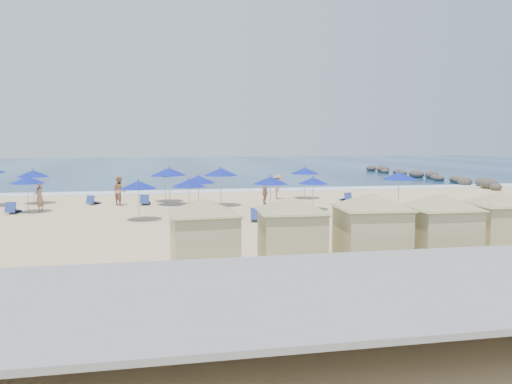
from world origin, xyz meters
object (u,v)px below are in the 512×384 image
(beachgoer_2, at_px, (265,193))
(beachgoer_1, at_px, (119,191))
(umbrella_8, at_px, (271,180))
(umbrella_10, at_px, (313,181))
(cabana_0, at_px, (204,227))
(umbrella_1, at_px, (27,180))
(umbrella_4, at_px, (165,173))
(rock_jetty, at_px, (422,175))
(cabana_3, at_px, (440,221))
(cabana_4, at_px, (501,216))
(umbrella_2, at_px, (33,174))
(beachgoer_3, at_px, (278,187))
(beachgoer_0, at_px, (39,196))
(cabana_2, at_px, (371,221))
(umbrella_7, at_px, (221,172))
(umbrella_5, at_px, (169,172))
(umbrella_12, at_px, (189,183))
(umbrella_6, at_px, (198,179))
(umbrella_11, at_px, (399,176))
(umbrella_3, at_px, (138,185))
(trash_bin, at_px, (346,227))
(cabana_1, at_px, (291,224))
(umbrella_9, at_px, (305,171))

(beachgoer_2, bearing_deg, beachgoer_1, 75.17)
(umbrella_8, height_order, umbrella_10, umbrella_8)
(cabana_0, height_order, umbrella_1, cabana_0)
(umbrella_4, xyz_separation_m, umbrella_10, (8.61, -5.67, -0.21))
(rock_jetty, relative_size, beachgoer_1, 14.23)
(umbrella_4, bearing_deg, cabana_3, -65.81)
(cabana_3, bearing_deg, umbrella_10, 90.27)
(cabana_4, xyz_separation_m, umbrella_2, (-19.83, 19.24, 0.48))
(cabana_4, xyz_separation_m, beachgoer_2, (-5.07, 15.88, -0.74))
(umbrella_8, distance_m, beachgoer_2, 4.49)
(beachgoer_1, distance_m, beachgoer_3, 10.82)
(umbrella_4, height_order, beachgoer_0, umbrella_4)
(cabana_0, height_order, cabana_2, cabana_2)
(umbrella_8, bearing_deg, umbrella_7, 117.92)
(cabana_0, height_order, beachgoer_3, cabana_0)
(umbrella_5, xyz_separation_m, umbrella_8, (5.44, -5.24, -0.22))
(umbrella_1, xyz_separation_m, umbrella_2, (-0.64, 4.08, 0.10))
(umbrella_12, bearing_deg, umbrella_2, 142.75)
(umbrella_6, xyz_separation_m, beachgoer_3, (6.01, 5.59, -1.06))
(umbrella_11, bearing_deg, umbrella_4, 153.38)
(umbrella_3, distance_m, umbrella_5, 6.09)
(beachgoer_0, bearing_deg, umbrella_8, 89.35)
(cabana_2, xyz_separation_m, umbrella_8, (-0.62, 12.09, 0.37))
(trash_bin, xyz_separation_m, umbrella_1, (-15.38, 10.23, 1.49))
(cabana_0, bearing_deg, beachgoer_3, 70.11)
(umbrella_6, bearing_deg, umbrella_10, -1.57)
(trash_bin, bearing_deg, cabana_2, -90.88)
(cabana_1, relative_size, umbrella_4, 1.84)
(cabana_4, bearing_deg, trash_bin, 127.74)
(umbrella_3, relative_size, umbrella_7, 0.86)
(umbrella_4, distance_m, umbrella_8, 9.11)
(umbrella_10, height_order, beachgoer_0, umbrella_10)
(umbrella_3, xyz_separation_m, umbrella_7, (4.88, 4.85, 0.31))
(cabana_2, xyz_separation_m, cabana_4, (5.06, 0.49, -0.06))
(rock_jetty, height_order, umbrella_4, umbrella_4)
(rock_jetty, height_order, umbrella_9, umbrella_9)
(cabana_4, relative_size, beachgoer_1, 2.26)
(umbrella_1, xyz_separation_m, umbrella_12, (9.03, -3.28, -0.06))
(umbrella_5, bearing_deg, umbrella_8, -43.93)
(umbrella_1, bearing_deg, cabana_1, -52.96)
(cabana_1, xyz_separation_m, umbrella_6, (-1.92, 13.39, 0.43))
(beachgoer_0, bearing_deg, beachgoer_1, 131.92)
(umbrella_4, xyz_separation_m, beachgoer_0, (-7.28, -3.23, -1.08))
(cabana_4, bearing_deg, cabana_3, -167.55)
(cabana_0, distance_m, umbrella_3, 11.42)
(cabana_2, distance_m, umbrella_11, 14.38)
(cabana_3, distance_m, umbrella_7, 17.26)
(cabana_0, relative_size, umbrella_11, 1.77)
(umbrella_2, relative_size, umbrella_7, 0.92)
(umbrella_1, height_order, umbrella_6, umbrella_6)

